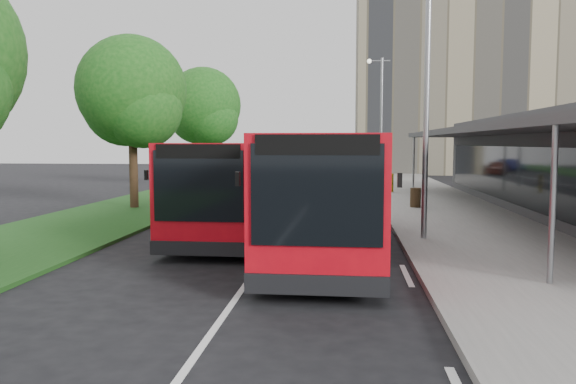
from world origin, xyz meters
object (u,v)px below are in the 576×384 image
Objects in this scene: lamp_post_near at (424,75)px; bus_main at (329,192)px; bus_second at (241,186)px; lamp_post_far at (380,113)px; tree_mid at (132,98)px; car_far at (314,165)px; car_near at (340,167)px; litter_bin at (415,197)px; bollard at (392,183)px; tree_far at (203,110)px.

lamp_post_near reaches higher than bus_main.
lamp_post_far is at bearing 74.32° from bus_second.
tree_mid is 1.93× the size of car_far.
car_near is at bearing 99.41° from lamp_post_far.
lamp_post_far is 2.10× the size of car_far.
litter_bin is at bearing 70.28° from bus_main.
car_near is (-3.02, 20.59, -0.00)m from bollard.
bus_second is 8.91m from litter_bin.
car_far reaches higher than bollard.
lamp_post_near reaches higher than bus_second.
car_near is (-0.03, 36.99, -0.89)m from bus_main.
lamp_post_near is (11.13, -7.05, -0.03)m from tree_mid.
car_far is (0.06, 40.08, -0.83)m from bus_second.
bus_main is at bearing -96.89° from lamp_post_far.
lamp_post_near is at bearing -95.83° from litter_bin.
lamp_post_far is 0.75× the size of bus_main.
litter_bin is 0.80× the size of bollard.
tree_mid is 0.92× the size of lamp_post_near.
tree_mid is at bearing -129.80° from car_near.
lamp_post_far reaches higher than tree_far.
tree_mid is at bearing 136.82° from bus_second.
car_far is (5.73, 34.60, -4.12)m from tree_mid.
bus_second is 34.25m from car_near.
tree_far reaches higher than tree_mid.
bus_second is 14.77m from bollard.
tree_mid is 12.37m from bus_main.
bus_second is at bearing -81.70° from car_far.
tree_far is 1.99× the size of car_near.
tree_far is at bearing 161.11° from bollard.
litter_bin is (0.80, -12.15, -4.16)m from lamp_post_far.
lamp_post_near is at bearing -109.06° from car_near.
tree_mid is at bearing 147.64° from lamp_post_near.
lamp_post_near and lamp_post_far have the same top height.
bollard is at bearing 88.43° from lamp_post_near.
lamp_post_near is 15.64m from bollard.
litter_bin is at bearing 84.17° from lamp_post_near.
tree_mid is 12.00m from tree_far.
car_far is at bearing 100.39° from litter_bin.
car_near is 6.58m from car_far.
car_near is 1.00× the size of car_far.
tree_mid is 30.16m from car_near.
lamp_post_near is 42.20m from car_far.
lamp_post_near reaches higher than litter_bin.
tree_mid is 0.73× the size of bus_second.
car_near reaches higher than car_far.
bus_main is at bearing -44.12° from bus_second.
lamp_post_far is 7.92× the size of bollard.
lamp_post_far is at bearing 49.32° from tree_mid.
bus_main reaches higher than car_near.
tree_far is 22.06m from lamp_post_near.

